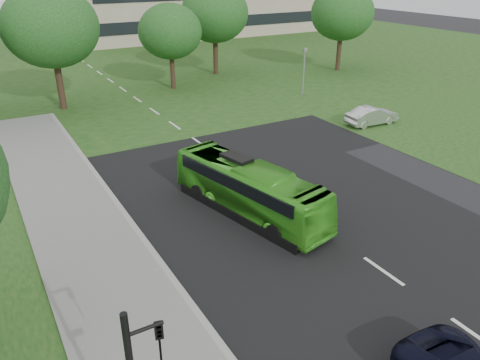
{
  "coord_description": "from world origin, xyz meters",
  "views": [
    {
      "loc": [
        -11.95,
        -11.79,
        10.58
      ],
      "look_at": [
        -2.3,
        4.78,
        1.6
      ],
      "focal_mm": 35.0,
      "sensor_mm": 36.0,
      "label": 1
    }
  ],
  "objects_px": {
    "tree_park_c": "(170,32)",
    "camera_pole": "(304,65)",
    "bus": "(249,189)",
    "tree_park_b": "(51,27)",
    "sedan": "(372,116)",
    "tree_park_d": "(215,13)",
    "tree_park_e": "(342,13)"
  },
  "relations": [
    {
      "from": "tree_park_b",
      "to": "bus",
      "type": "relative_size",
      "value": 1.07
    },
    {
      "from": "tree_park_e",
      "to": "sedan",
      "type": "relative_size",
      "value": 2.18
    },
    {
      "from": "tree_park_d",
      "to": "sedan",
      "type": "relative_size",
      "value": 2.25
    },
    {
      "from": "tree_park_c",
      "to": "sedan",
      "type": "xyz_separation_m",
      "value": [
        8.11,
        -16.85,
        -4.38
      ]
    },
    {
      "from": "tree_park_c",
      "to": "tree_park_e",
      "type": "xyz_separation_m",
      "value": [
        18.32,
        -1.45,
        0.77
      ]
    },
    {
      "from": "tree_park_c",
      "to": "bus",
      "type": "bearing_deg",
      "value": -104.6
    },
    {
      "from": "tree_park_d",
      "to": "bus",
      "type": "distance_m",
      "value": 30.06
    },
    {
      "from": "tree_park_d",
      "to": "camera_pole",
      "type": "bearing_deg",
      "value": -77.77
    },
    {
      "from": "tree_park_e",
      "to": "bus",
      "type": "height_order",
      "value": "tree_park_e"
    },
    {
      "from": "tree_park_d",
      "to": "tree_park_e",
      "type": "distance_m",
      "value": 13.08
    },
    {
      "from": "tree_park_b",
      "to": "sedan",
      "type": "relative_size",
      "value": 2.35
    },
    {
      "from": "bus",
      "to": "tree_park_d",
      "type": "bearing_deg",
      "value": 53.26
    },
    {
      "from": "tree_park_b",
      "to": "tree_park_c",
      "type": "distance_m",
      "value": 10.29
    },
    {
      "from": "tree_park_d",
      "to": "sedan",
      "type": "height_order",
      "value": "tree_park_d"
    },
    {
      "from": "tree_park_c",
      "to": "camera_pole",
      "type": "height_order",
      "value": "tree_park_c"
    },
    {
      "from": "tree_park_c",
      "to": "tree_park_d",
      "type": "distance_m",
      "value": 7.2
    },
    {
      "from": "tree_park_b",
      "to": "camera_pole",
      "type": "distance_m",
      "value": 20.13
    },
    {
      "from": "tree_park_e",
      "to": "bus",
      "type": "distance_m",
      "value": 33.23
    },
    {
      "from": "tree_park_b",
      "to": "sedan",
      "type": "height_order",
      "value": "tree_park_b"
    },
    {
      "from": "tree_park_c",
      "to": "camera_pole",
      "type": "xyz_separation_m",
      "value": [
        8.71,
        -7.99,
        -2.43
      ]
    },
    {
      "from": "tree_park_b",
      "to": "sedan",
      "type": "distance_m",
      "value": 24.3
    },
    {
      "from": "tree_park_b",
      "to": "tree_park_e",
      "type": "xyz_separation_m",
      "value": [
        28.4,
        0.27,
        -0.41
      ]
    },
    {
      "from": "camera_pole",
      "to": "sedan",
      "type": "bearing_deg",
      "value": -84.22
    },
    {
      "from": "camera_pole",
      "to": "tree_park_c",
      "type": "bearing_deg",
      "value": 147.13
    },
    {
      "from": "tree_park_e",
      "to": "sedan",
      "type": "xyz_separation_m",
      "value": [
        -10.21,
        -15.4,
        -5.16
      ]
    },
    {
      "from": "tree_park_e",
      "to": "camera_pole",
      "type": "distance_m",
      "value": 12.05
    },
    {
      "from": "tree_park_c",
      "to": "tree_park_b",
      "type": "bearing_deg",
      "value": -170.31
    },
    {
      "from": "bus",
      "to": "camera_pole",
      "type": "bearing_deg",
      "value": 34.1
    },
    {
      "from": "tree_park_d",
      "to": "sedan",
      "type": "distance_m",
      "value": 21.12
    },
    {
      "from": "tree_park_e",
      "to": "sedan",
      "type": "bearing_deg",
      "value": -123.55
    },
    {
      "from": "tree_park_d",
      "to": "tree_park_c",
      "type": "bearing_deg",
      "value": -150.64
    },
    {
      "from": "tree_park_b",
      "to": "camera_pole",
      "type": "xyz_separation_m",
      "value": [
        18.79,
        -6.27,
        -3.6
      ]
    }
  ]
}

